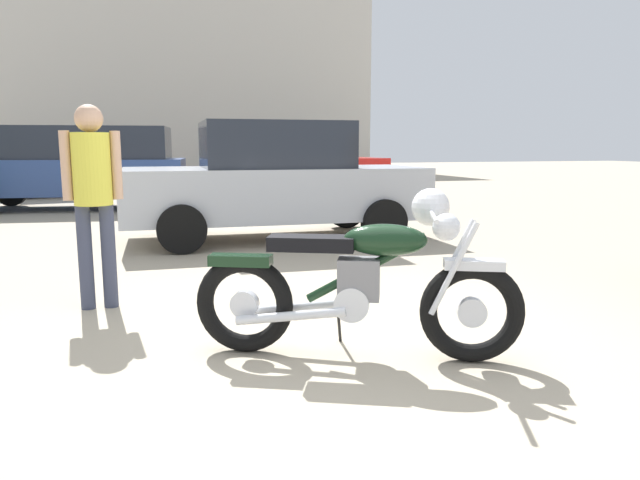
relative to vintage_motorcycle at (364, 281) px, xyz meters
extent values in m
plane|color=tan|center=(-0.15, 0.16, -0.49)|extent=(80.00, 80.00, 0.00)
torus|color=black|center=(0.60, -0.30, -0.17)|extent=(0.63, 0.37, 0.64)
cylinder|color=silver|center=(0.60, -0.30, -0.17)|extent=(0.20, 0.15, 0.18)
torus|color=black|center=(-0.71, 0.30, -0.17)|extent=(0.63, 0.37, 0.64)
cylinder|color=silver|center=(-0.71, 0.30, -0.17)|extent=(0.20, 0.15, 0.18)
cube|color=silver|center=(0.60, -0.30, 0.13)|extent=(0.38, 0.27, 0.06)
cube|color=black|center=(-0.73, 0.31, 0.12)|extent=(0.42, 0.28, 0.07)
cylinder|color=silver|center=(0.51, -0.18, 0.11)|extent=(0.27, 0.15, 0.58)
cylinder|color=silver|center=(0.45, -0.31, 0.11)|extent=(0.27, 0.15, 0.58)
sphere|color=silver|center=(0.44, -0.23, 0.35)|extent=(0.17, 0.17, 0.17)
cylinder|color=silver|center=(0.37, -0.19, 0.42)|extent=(0.28, 0.58, 0.03)
sphere|color=silver|center=(0.49, 0.08, 0.44)|extent=(0.25, 0.25, 0.25)
cylinder|color=black|center=(0.00, -0.03, 0.09)|extent=(0.71, 0.36, 0.47)
ellipsoid|color=black|center=(0.10, -0.08, 0.27)|extent=(0.56, 0.42, 0.20)
cube|color=black|center=(-0.31, 0.12, 0.24)|extent=(0.57, 0.41, 0.09)
cube|color=slate|center=(-0.04, -0.01, 0.02)|extent=(0.31, 0.27, 0.26)
cylinder|color=silver|center=(-0.08, 0.01, -0.13)|extent=(0.28, 0.27, 0.22)
cylinder|color=silver|center=(-0.38, 0.26, -0.21)|extent=(0.66, 0.35, 0.14)
cylinder|color=silver|center=(-0.47, 0.07, -0.21)|extent=(0.66, 0.35, 0.14)
cylinder|color=black|center=(-0.10, 0.20, -0.33)|extent=(0.12, 0.22, 0.33)
cylinder|color=#383D51|center=(-1.60, 1.70, -0.06)|extent=(0.12, 0.12, 0.86)
cylinder|color=#383D51|center=(-1.78, 1.70, -0.06)|extent=(0.12, 0.12, 0.86)
cylinder|color=gold|center=(-1.69, 1.70, 0.66)|extent=(0.30, 0.30, 0.58)
cylinder|color=tan|center=(-1.50, 1.70, 0.69)|extent=(0.08, 0.08, 0.55)
cylinder|color=tan|center=(-1.88, 1.69, 0.69)|extent=(0.08, 0.08, 0.55)
sphere|color=tan|center=(-1.69, 1.70, 1.06)|extent=(0.22, 0.22, 0.22)
cylinder|color=black|center=(3.35, 10.57, -0.19)|extent=(0.61, 0.21, 0.60)
cylinder|color=black|center=(3.41, 8.93, -0.19)|extent=(0.61, 0.21, 0.60)
cylinder|color=black|center=(0.95, 10.48, -0.19)|extent=(0.61, 0.21, 0.60)
cylinder|color=black|center=(1.01, 8.84, -0.19)|extent=(0.61, 0.21, 0.60)
cube|color=red|center=(2.18, 9.71, 0.19)|extent=(3.96, 1.79, 0.76)
cube|color=#232833|center=(1.93, 9.70, 0.93)|extent=(2.46, 1.61, 0.72)
cylinder|color=black|center=(-2.06, 14.86, -0.18)|extent=(0.64, 0.30, 0.62)
cylinder|color=black|center=(-1.79, 13.16, -0.18)|extent=(0.64, 0.30, 0.62)
cylinder|color=black|center=(-4.73, 14.44, -0.18)|extent=(0.64, 0.30, 0.62)
cylinder|color=black|center=(-4.46, 12.74, -0.18)|extent=(0.64, 0.30, 0.62)
cube|color=black|center=(-3.26, 13.80, 0.18)|extent=(4.42, 2.36, 0.72)
cube|color=#232833|center=(-3.26, 13.80, 0.86)|extent=(2.22, 1.86, 0.64)
cylinder|color=black|center=(-4.10, 11.21, -0.17)|extent=(0.66, 0.29, 0.64)
cylinder|color=black|center=(-1.36, 9.07, -0.17)|extent=(0.66, 0.29, 0.64)
cylinder|color=black|center=(-1.12, 10.81, -0.17)|extent=(0.66, 0.29, 0.64)
cube|color=#2D4784|center=(-2.73, 10.14, 0.20)|extent=(4.89, 2.37, 0.74)
cube|color=#232833|center=(-2.43, 10.10, 0.91)|extent=(3.68, 2.05, 0.68)
cylinder|color=black|center=(-0.85, 4.04, -0.18)|extent=(0.63, 0.22, 0.62)
cylinder|color=black|center=(-0.80, 5.75, -0.18)|extent=(0.63, 0.22, 0.62)
cylinder|color=black|center=(1.84, 3.95, -0.18)|extent=(0.63, 0.22, 0.62)
cylinder|color=black|center=(1.90, 5.67, -0.18)|extent=(0.63, 0.22, 0.62)
cube|color=#ADB2BC|center=(0.52, 4.85, 0.18)|extent=(4.25, 1.85, 0.72)
cube|color=#232833|center=(0.52, 4.85, 0.86)|extent=(2.05, 1.62, 0.64)
cube|color=beige|center=(0.51, 31.11, 4.91)|extent=(20.95, 8.12, 10.80)
camera|label=1|loc=(-1.33, -3.35, 0.84)|focal=32.77mm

